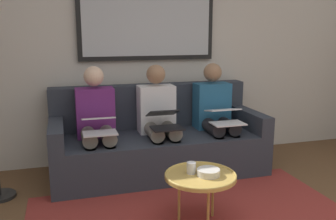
# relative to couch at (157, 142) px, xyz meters

# --- Properties ---
(wall_rear) EXTENTS (6.00, 0.12, 2.60)m
(wall_rear) POSITION_rel_couch_xyz_m (0.00, -0.48, 0.99)
(wall_rear) COLOR beige
(wall_rear) RESTS_ON ground_plane
(couch) EXTENTS (2.20, 0.90, 0.90)m
(couch) POSITION_rel_couch_xyz_m (0.00, 0.00, 0.00)
(couch) COLOR #2D333D
(couch) RESTS_ON ground_plane
(framed_mirror) EXTENTS (1.54, 0.05, 0.78)m
(framed_mirror) POSITION_rel_couch_xyz_m (0.00, -0.39, 1.24)
(framed_mirror) COLOR black
(coffee_table) EXTENTS (0.55, 0.55, 0.42)m
(coffee_table) POSITION_rel_couch_xyz_m (-0.02, 1.22, 0.09)
(coffee_table) COLOR tan
(coffee_table) RESTS_ON ground_plane
(cup) EXTENTS (0.07, 0.07, 0.09)m
(cup) POSITION_rel_couch_xyz_m (0.04, 1.18, 0.14)
(cup) COLOR silver
(cup) RESTS_ON coffee_table
(bowl) EXTENTS (0.17, 0.17, 0.05)m
(bowl) POSITION_rel_couch_xyz_m (-0.07, 1.25, 0.12)
(bowl) COLOR beige
(bowl) RESTS_ON coffee_table
(person_left) EXTENTS (0.38, 0.58, 1.14)m
(person_left) POSITION_rel_couch_xyz_m (-0.64, 0.07, 0.30)
(person_left) COLOR #235B84
(person_left) RESTS_ON couch
(laptop_white) EXTENTS (0.33, 0.35, 0.14)m
(laptop_white) POSITION_rel_couch_xyz_m (-0.64, 0.32, 0.32)
(laptop_white) COLOR white
(person_middle) EXTENTS (0.38, 0.58, 1.14)m
(person_middle) POSITION_rel_couch_xyz_m (0.00, 0.07, 0.30)
(person_middle) COLOR silver
(person_middle) RESTS_ON couch
(laptop_black) EXTENTS (0.30, 0.39, 0.17)m
(laptop_black) POSITION_rel_couch_xyz_m (0.00, 0.30, 0.32)
(laptop_black) COLOR black
(person_right) EXTENTS (0.38, 0.58, 1.14)m
(person_right) POSITION_rel_couch_xyz_m (0.64, 0.07, 0.30)
(person_right) COLOR #66236B
(person_right) RESTS_ON couch
(laptop_silver) EXTENTS (0.31, 0.34, 0.14)m
(laptop_silver) POSITION_rel_couch_xyz_m (0.64, 0.32, 0.32)
(laptop_silver) COLOR silver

